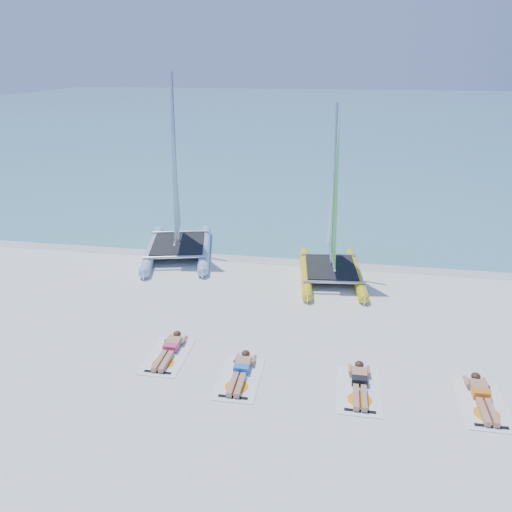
{
  "coord_description": "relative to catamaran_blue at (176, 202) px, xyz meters",
  "views": [
    {
      "loc": [
        1.86,
        -12.47,
        7.27
      ],
      "look_at": [
        -0.5,
        1.2,
        1.76
      ],
      "focal_mm": 35.0,
      "sensor_mm": 36.0,
      "label": 1
    }
  ],
  "objects": [
    {
      "name": "towel_b",
      "position": [
        4.09,
        -7.87,
        -2.09
      ],
      "size": [
        1.0,
        1.85,
        0.02
      ],
      "primitive_type": "cube",
      "color": "white",
      "rests_on": "ground"
    },
    {
      "name": "towel_d",
      "position": [
        9.71,
        -7.9,
        -2.09
      ],
      "size": [
        1.0,
        1.85,
        0.02
      ],
      "primitive_type": "cube",
      "color": "white",
      "rests_on": "ground"
    },
    {
      "name": "towel_c",
      "position": [
        6.97,
        -7.87,
        -2.09
      ],
      "size": [
        1.0,
        1.85,
        0.02
      ],
      "primitive_type": "cube",
      "color": "white",
      "rests_on": "ground"
    },
    {
      "name": "wet_sand_strip",
      "position": [
        4.36,
        0.12,
        -2.1
      ],
      "size": [
        140.0,
        1.4,
        0.01
      ],
      "primitive_type": "cube",
      "color": "silver",
      "rests_on": "ground"
    },
    {
      "name": "catamaran_yellow",
      "position": [
        6.03,
        -0.91,
        -0.18
      ],
      "size": [
        2.61,
        4.89,
        6.1
      ],
      "rotation": [
        0.0,
        0.0,
        0.11
      ],
      "color": "yellow",
      "rests_on": "ground"
    },
    {
      "name": "sunbather_b",
      "position": [
        4.09,
        -7.68,
        -1.98
      ],
      "size": [
        0.37,
        1.73,
        0.26
      ],
      "color": "tan",
      "rests_on": "towel_b"
    },
    {
      "name": "sea",
      "position": [
        4.36,
        57.62,
        -2.1
      ],
      "size": [
        140.0,
        115.0,
        0.01
      ],
      "primitive_type": "cube",
      "color": "#6CB0B4",
      "rests_on": "ground"
    },
    {
      "name": "ground",
      "position": [
        4.36,
        -5.38,
        -2.1
      ],
      "size": [
        140.0,
        140.0,
        0.0
      ],
      "primitive_type": "plane",
      "color": "white",
      "rests_on": "ground"
    },
    {
      "name": "sunbather_c",
      "position": [
        6.97,
        -7.68,
        -1.98
      ],
      "size": [
        0.37,
        1.73,
        0.26
      ],
      "color": "tan",
      "rests_on": "towel_c"
    },
    {
      "name": "towel_a",
      "position": [
        2.04,
        -7.23,
        -2.09
      ],
      "size": [
        1.0,
        1.85,
        0.02
      ],
      "primitive_type": "cube",
      "color": "white",
      "rests_on": "ground"
    },
    {
      "name": "sunbather_d",
      "position": [
        9.71,
        -7.71,
        -1.98
      ],
      "size": [
        0.37,
        1.73,
        0.26
      ],
      "color": "tan",
      "rests_on": "towel_d"
    },
    {
      "name": "sunbather_a",
      "position": [
        2.04,
        -7.04,
        -1.98
      ],
      "size": [
        0.37,
        1.73,
        0.26
      ],
      "color": "tan",
      "rests_on": "towel_a"
    },
    {
      "name": "catamaran_blue",
      "position": [
        0.0,
        0.0,
        0.0
      ],
      "size": [
        3.61,
        5.6,
        7.05
      ],
      "rotation": [
        0.0,
        0.0,
        0.24
      ],
      "color": "#A9CCDE",
      "rests_on": "ground"
    }
  ]
}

